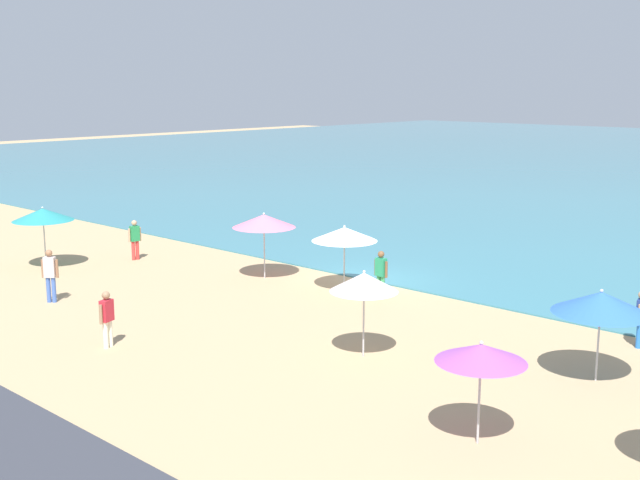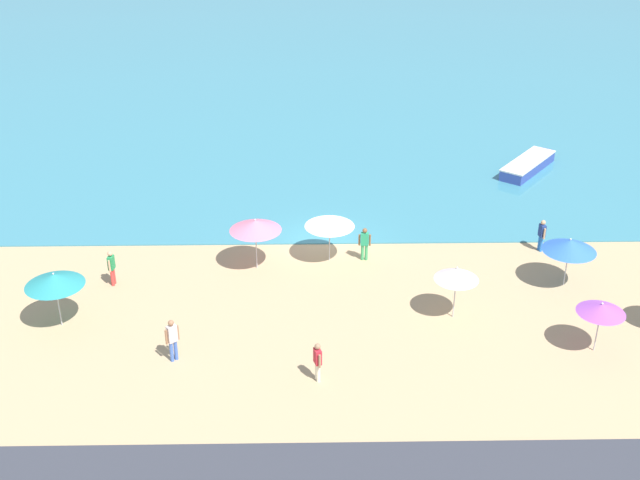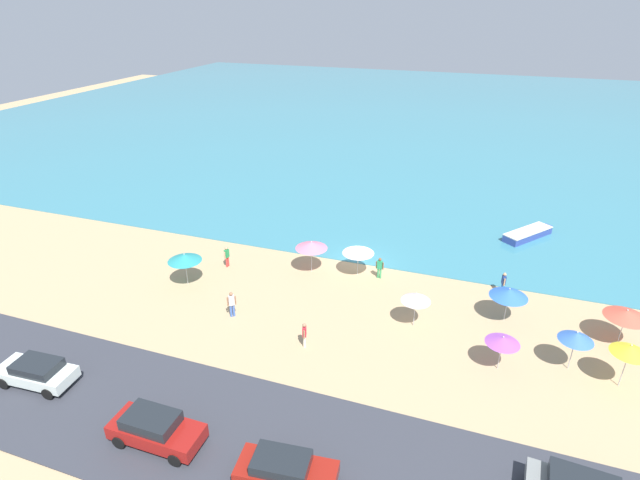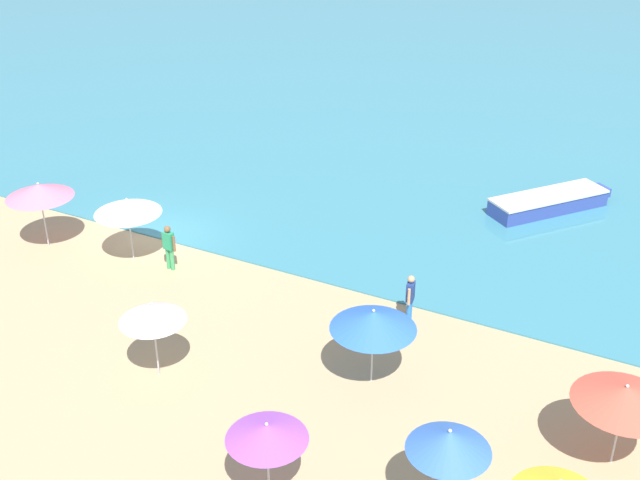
# 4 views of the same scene
# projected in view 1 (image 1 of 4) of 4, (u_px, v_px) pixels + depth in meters

# --- Properties ---
(ground_plane) EXTENTS (160.00, 160.00, 0.00)m
(ground_plane) POSITION_uv_depth(u_px,v_px,m) (367.00, 281.00, 29.24)
(ground_plane) COLOR tan
(beach_umbrella_0) EXTENTS (2.28, 2.28, 2.30)m
(beach_umbrella_0) POSITION_uv_depth(u_px,v_px,m) (344.00, 234.00, 27.55)
(beach_umbrella_0) COLOR #B2B2B7
(beach_umbrella_0) RESTS_ON ground_plane
(beach_umbrella_1) EXTENTS (2.31, 2.31, 2.29)m
(beach_umbrella_1) POSITION_uv_depth(u_px,v_px,m) (601.00, 303.00, 19.03)
(beach_umbrella_1) COLOR #B2B2B7
(beach_umbrella_1) RESTS_ON ground_plane
(beach_umbrella_3) EXTENTS (2.33, 2.33, 2.41)m
(beach_umbrella_3) POSITION_uv_depth(u_px,v_px,m) (43.00, 215.00, 31.00)
(beach_umbrella_3) COLOR #B2B2B7
(beach_umbrella_3) RESTS_ON ground_plane
(beach_umbrella_4) EXTENTS (1.82, 1.82, 2.14)m
(beach_umbrella_4) POSITION_uv_depth(u_px,v_px,m) (481.00, 353.00, 15.66)
(beach_umbrella_4) COLOR #B2B2B7
(beach_umbrella_4) RESTS_ON ground_plane
(beach_umbrella_5) EXTENTS (1.80, 1.80, 2.34)m
(beach_umbrella_5) POSITION_uv_depth(u_px,v_px,m) (364.00, 282.00, 20.74)
(beach_umbrella_5) COLOR #B2B2B7
(beach_umbrella_5) RESTS_ON ground_plane
(beach_umbrella_6) EXTENTS (2.33, 2.33, 2.46)m
(beach_umbrella_6) POSITION_uv_depth(u_px,v_px,m) (264.00, 221.00, 29.24)
(beach_umbrella_6) COLOR #B2B2B7
(beach_umbrella_6) RESTS_ON ground_plane
(bather_1) EXTENTS (0.26, 0.57, 1.64)m
(bather_1) POSITION_uv_depth(u_px,v_px,m) (135.00, 238.00, 32.58)
(bather_1) COLOR #E53936
(bather_1) RESTS_ON ground_plane
(bather_2) EXTENTS (0.57, 0.25, 1.62)m
(bather_2) POSITION_uv_depth(u_px,v_px,m) (381.00, 272.00, 26.70)
(bather_2) COLOR #3DA05F
(bather_2) RESTS_ON ground_plane
(bather_3) EXTENTS (0.47, 0.39, 1.77)m
(bather_3) POSITION_uv_depth(u_px,v_px,m) (50.00, 273.00, 26.18)
(bather_3) COLOR #4266BA
(bather_3) RESTS_ON ground_plane
(bather_4) EXTENTS (0.32, 0.55, 1.58)m
(bather_4) POSITION_uv_depth(u_px,v_px,m) (107.00, 316.00, 21.69)
(bather_4) COLOR white
(bather_4) RESTS_ON ground_plane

